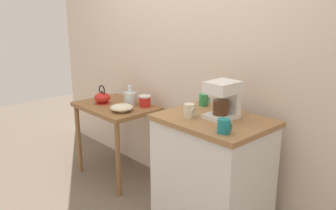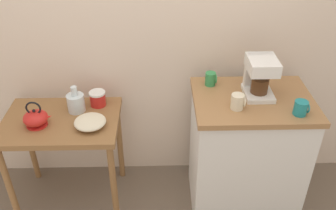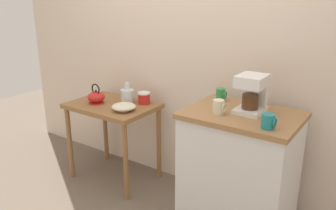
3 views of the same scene
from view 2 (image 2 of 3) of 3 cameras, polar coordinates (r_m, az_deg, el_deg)
The scene contains 12 objects.
ground_plane at distance 2.93m, azimuth -2.65°, elevation -14.63°, with size 8.00×8.00×0.00m, color #6B5B4C.
back_wall at distance 2.53m, azimuth -0.99°, elevation 15.48°, with size 4.40×0.10×2.80m, color beige.
wooden_table at distance 2.63m, azimuth -16.03°, elevation -4.09°, with size 0.78×0.55×0.74m.
kitchen_counter at distance 2.68m, azimuth 11.93°, elevation -7.30°, with size 0.77×0.58×0.92m.
bowl_stoneware at distance 2.43m, azimuth -12.02°, elevation -2.60°, with size 0.21×0.21×0.06m.
teakettle at distance 2.52m, azimuth -19.84°, elevation -1.92°, with size 0.19×0.16×0.18m.
glass_carafe_vase at distance 2.59m, azimuth -14.13°, elevation 0.41°, with size 0.12×0.12×0.19m.
canister_enamel at distance 2.63m, azimuth -10.87°, elevation 1.00°, with size 0.11×0.11×0.11m.
coffee_maker at distance 2.40m, azimuth 14.08°, elevation 4.64°, with size 0.18×0.22×0.26m.
mug_tall_green at distance 2.49m, azimuth 6.66°, elevation 4.05°, with size 0.08×0.07×0.09m.
mug_small_cream at distance 2.26m, azimuth 10.79°, elevation 0.51°, with size 0.09×0.08×0.10m.
mug_dark_teal at distance 2.31m, azimuth 19.97°, elevation -0.43°, with size 0.09×0.08×0.09m.
Camera 2 is at (0.08, -1.97, 2.16)m, focal length 39.21 mm.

